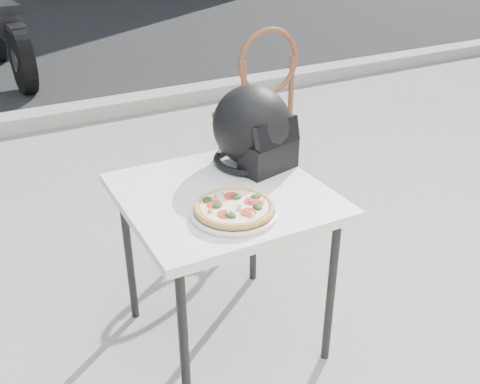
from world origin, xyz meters
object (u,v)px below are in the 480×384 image
pizza (234,207)px  helmet (254,131)px  cafe_table_main (224,206)px  motorcycle (4,31)px  plate (234,213)px  cafe_chair_main (260,103)px

pizza → helmet: (0.27, 0.32, 0.11)m
cafe_table_main → motorcycle: size_ratio=0.34×
plate → cafe_chair_main: size_ratio=0.33×
cafe_chair_main → pizza: bearing=57.9°
plate → cafe_chair_main: 1.52m
pizza → helmet: helmet is taller
plate → helmet: bearing=50.4°
pizza → cafe_chair_main: 1.52m
cafe_chair_main → motorcycle: size_ratio=0.47×
helmet → pizza: bearing=-141.8°
cafe_chair_main → helmet: bearing=59.7°
helmet → motorcycle: 4.55m
cafe_table_main → helmet: bearing=35.6°
helmet → cafe_chair_main: size_ratio=0.37×
motorcycle → cafe_chair_main: bearing=-77.9°
pizza → cafe_chair_main: (0.87, 1.24, -0.14)m
plate → motorcycle: (-0.04, 4.85, -0.21)m
cafe_table_main → cafe_chair_main: size_ratio=0.72×
pizza → motorcycle: (-0.04, 4.85, -0.23)m
pizza → cafe_chair_main: cafe_chair_main is taller
helmet → cafe_table_main: bearing=-156.6°
helmet → motorcycle: size_ratio=0.17×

